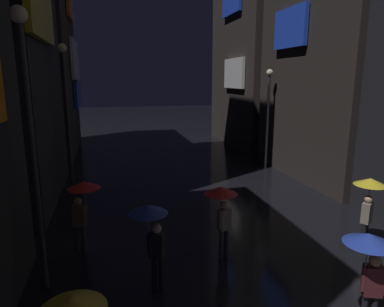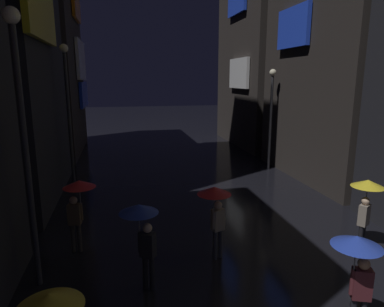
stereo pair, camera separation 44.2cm
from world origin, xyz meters
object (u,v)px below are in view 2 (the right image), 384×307
Objects in this scene: pedestrian_near_crossing_blue at (142,223)px; streetlamp_right_far at (271,108)px; pedestrian_foreground_left_red at (78,196)px; pedestrian_foreground_right_blue at (358,259)px; pedestrian_far_right_red at (215,203)px; streetlamp_left_far at (68,104)px; streetlamp_left_near at (23,125)px; pedestrian_midstreet_left_yellow at (366,196)px.

streetlamp_right_far reaches higher than pedestrian_near_crossing_blue.
pedestrian_foreground_left_red and pedestrian_near_crossing_blue have the same top height.
pedestrian_near_crossing_blue is 1.00× the size of pedestrian_foreground_right_blue.
pedestrian_foreground_right_blue is at bearing -32.59° from pedestrian_near_crossing_blue.
pedestrian_far_right_red and pedestrian_foreground_right_blue have the same top height.
streetlamp_left_near reaches higher than streetlamp_left_far.
pedestrian_foreground_right_blue is at bearing -107.43° from streetlamp_right_far.
streetlamp_left_near reaches higher than pedestrian_midstreet_left_yellow.
streetlamp_right_far is (5.54, 8.74, 1.70)m from pedestrian_far_right_red.
streetlamp_right_far is 0.85× the size of streetlamp_left_near.
streetlamp_left_far is 0.99× the size of streetlamp_left_near.
streetlamp_left_far reaches higher than pedestrian_midstreet_left_yellow.
streetlamp_left_far is at bearing 122.64° from pedestrian_far_right_red.
pedestrian_far_right_red is 4.98m from streetlamp_left_near.
streetlamp_left_near is (-8.74, 0.19, 2.21)m from pedestrian_midstreet_left_yellow.
streetlamp_right_far is at bearing 39.13° from pedestrian_foreground_left_red.
pedestrian_near_crossing_blue is 1.00× the size of pedestrian_far_right_red.
pedestrian_midstreet_left_yellow is 11.62m from streetlamp_left_far.
streetlamp_left_far is (-6.21, 10.28, 2.18)m from pedestrian_foreground_right_blue.
pedestrian_midstreet_left_yellow is at bearing -1.25° from streetlamp_left_near.
pedestrian_foreground_left_red and pedestrian_far_right_red have the same top height.
streetlamp_right_far is 13.42m from streetlamp_left_near.
streetlamp_left_near is (-6.21, 3.14, 2.21)m from pedestrian_foreground_right_blue.
pedestrian_near_crossing_blue is at bearing -16.70° from streetlamp_left_near.
pedestrian_foreground_right_blue is 0.34× the size of streetlamp_left_far.
pedestrian_foreground_left_red and pedestrian_foreground_right_blue have the same top height.
pedestrian_far_right_red is at bearing 117.83° from pedestrian_foreground_right_blue.
pedestrian_near_crossing_blue is at bearing -155.16° from pedestrian_far_right_red.
pedestrian_midstreet_left_yellow is 1.00× the size of pedestrian_far_right_red.
pedestrian_foreground_left_red is at bearing 168.06° from pedestrian_midstreet_left_yellow.
pedestrian_foreground_left_red is 0.34× the size of streetlamp_left_near.
pedestrian_far_right_red is at bearing -19.69° from pedestrian_foreground_left_red.
streetlamp_left_near reaches higher than pedestrian_foreground_right_blue.
pedestrian_foreground_left_red is at bearing 160.31° from pedestrian_far_right_red.
streetlamp_left_near is at bearing -119.67° from pedestrian_foreground_left_red.
streetlamp_left_near is at bearing 163.30° from pedestrian_near_crossing_blue.
pedestrian_foreground_right_blue is 12.21m from streetlamp_left_far.
streetlamp_right_far is (3.79, 12.06, 1.70)m from pedestrian_foreground_right_blue.
streetlamp_left_near is at bearing -138.24° from streetlamp_right_far.
streetlamp_right_far is (7.53, 9.67, 1.70)m from pedestrian_near_crossing_blue.
pedestrian_midstreet_left_yellow is 8.07m from pedestrian_foreground_left_red.
pedestrian_far_right_red is 3.75m from pedestrian_foreground_right_blue.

